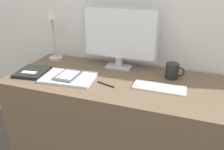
{
  "coord_description": "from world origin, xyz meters",
  "views": [
    {
      "loc": [
        0.43,
        -1.03,
        1.38
      ],
      "look_at": [
        0.01,
        0.16,
        0.81
      ],
      "focal_mm": 35.0,
      "sensor_mm": 36.0,
      "label": 1
    }
  ],
  "objects": [
    {
      "name": "coffee_mug",
      "position": [
        0.37,
        0.37,
        0.8
      ],
      "size": [
        0.12,
        0.09,
        0.1
      ],
      "color": "black",
      "rests_on": "desk"
    },
    {
      "name": "pen",
      "position": [
        -0.02,
        0.13,
        0.76
      ],
      "size": [
        0.13,
        0.05,
        0.01
      ],
      "color": "black",
      "rests_on": "desk"
    },
    {
      "name": "keyboard",
      "position": [
        0.31,
        0.19,
        0.76
      ],
      "size": [
        0.32,
        0.12,
        0.01
      ],
      "color": "silver",
      "rests_on": "desk"
    },
    {
      "name": "ereader",
      "position": [
        -0.29,
        0.14,
        0.78
      ],
      "size": [
        0.14,
        0.2,
        0.01
      ],
      "color": "#4C4C51",
      "rests_on": "laptop"
    },
    {
      "name": "notebook",
      "position": [
        -0.57,
        0.12,
        0.76
      ],
      "size": [
        0.22,
        0.24,
        0.02
      ],
      "color": "black",
      "rests_on": "desk"
    },
    {
      "name": "wall_back",
      "position": [
        0.0,
        0.58,
        1.2
      ],
      "size": [
        3.6,
        0.05,
        2.4
      ],
      "color": "silver",
      "rests_on": "ground_plane"
    },
    {
      "name": "desk",
      "position": [
        0.0,
        0.23,
        0.38
      ],
      "size": [
        1.42,
        0.62,
        0.75
      ],
      "color": "brown",
      "rests_on": "ground_plane"
    },
    {
      "name": "monitor",
      "position": [
        -0.03,
        0.44,
        0.99
      ],
      "size": [
        0.55,
        0.11,
        0.44
      ],
      "color": "#B7B7BC",
      "rests_on": "desk"
    },
    {
      "name": "laptop",
      "position": [
        -0.28,
        0.13,
        0.76
      ],
      "size": [
        0.37,
        0.26,
        0.02
      ],
      "color": "#BCBCC1",
      "rests_on": "desk"
    },
    {
      "name": "desk_lamp",
      "position": [
        -0.57,
        0.43,
        1.02
      ],
      "size": [
        0.11,
        0.11,
        0.4
      ],
      "color": "#BCB7AD",
      "rests_on": "desk"
    }
  ]
}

